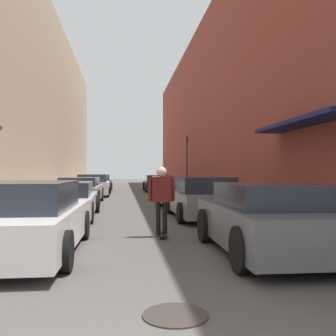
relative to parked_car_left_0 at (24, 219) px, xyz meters
The scene contains 18 objects.
ground 14.12m from the parked_car_left_0, 81.21° to the left, with size 107.53×107.53×0.00m, color #4C4947.
curb_strip_left 18.95m from the parked_car_left_0, 96.12° to the left, with size 1.80×48.88×0.12m.
curb_strip_right 19.87m from the parked_car_left_0, 71.42° to the left, with size 1.80×48.88×0.12m.
building_row_left 20.31m from the parked_car_left_0, 104.65° to the left, with size 4.90×48.88×12.92m.
building_row_right 21.65m from the parked_car_left_0, 63.88° to the left, with size 4.90×48.88×12.05m.
parked_car_left_0 is the anchor object (origin of this frame).
parked_car_left_1 5.37m from the parked_car_left_0, 89.96° to the left, with size 1.90×4.80×1.18m.
parked_car_left_2 10.98m from the parked_car_left_0, 90.99° to the left, with size 2.01×4.38×1.24m.
parked_car_left_3 16.58m from the parked_car_left_0, 90.04° to the left, with size 2.08×4.75×1.34m.
parked_car_left_4 22.08m from the parked_car_left_0, 89.96° to the left, with size 1.92×4.80×1.27m.
parked_car_right_0 4.47m from the parked_car_left_0, ahead, with size 1.96×4.08×1.30m.
parked_car_right_1 6.57m from the parked_car_left_0, 48.06° to the left, with size 1.99×4.26×1.34m.
parked_car_right_2 11.21m from the parked_car_left_0, 67.14° to the left, with size 2.06×4.61×1.30m.
parked_car_right_3 16.22m from the parked_car_left_0, 73.96° to the left, with size 1.96×4.54×1.23m.
parked_car_right_4 21.55m from the parked_car_left_0, 78.18° to the left, with size 2.02×4.58×1.24m.
skateboarder 3.10m from the parked_car_left_0, 28.89° to the left, with size 0.62×0.78×1.63m.
manhole_cover 4.04m from the parked_car_left_0, 53.76° to the right, with size 0.70×0.70×0.02m.
traffic_light 19.83m from the parked_car_left_0, 71.44° to the left, with size 0.16×0.22×3.90m.
Camera 1 is at (-0.35, -1.53, 1.53)m, focal length 40.00 mm.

